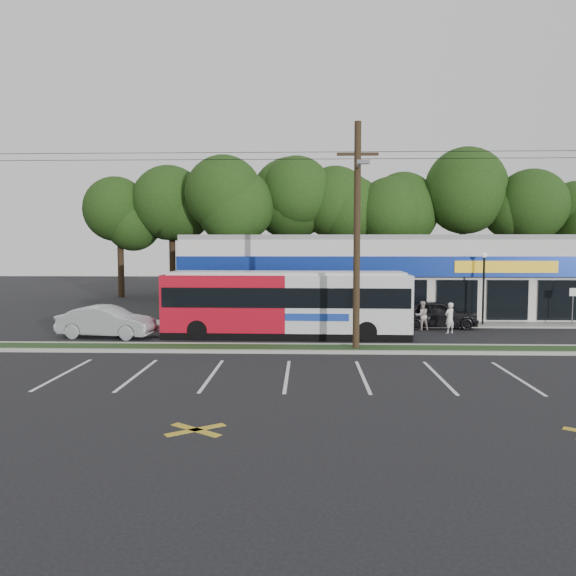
# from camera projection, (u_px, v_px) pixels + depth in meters

# --- Properties ---
(ground) EXTENTS (120.00, 120.00, 0.00)m
(ground) POSITION_uv_depth(u_px,v_px,m) (288.00, 354.00, 24.05)
(ground) COLOR black
(ground) RESTS_ON ground
(grass_strip) EXTENTS (40.00, 1.60, 0.12)m
(grass_strip) POSITION_uv_depth(u_px,v_px,m) (289.00, 348.00, 25.04)
(grass_strip) COLOR #1F3515
(grass_strip) RESTS_ON ground
(curb_south) EXTENTS (40.00, 0.25, 0.14)m
(curb_south) POSITION_uv_depth(u_px,v_px,m) (288.00, 352.00, 24.20)
(curb_south) COLOR #9E9E93
(curb_south) RESTS_ON ground
(curb_north) EXTENTS (40.00, 0.25, 0.14)m
(curb_north) POSITION_uv_depth(u_px,v_px,m) (289.00, 345.00, 25.89)
(curb_north) COLOR #9E9E93
(curb_north) RESTS_ON ground
(sidewalk) EXTENTS (32.00, 2.20, 0.10)m
(sidewalk) POSITION_uv_depth(u_px,v_px,m) (378.00, 324.00, 32.85)
(sidewalk) COLOR #9E9E93
(sidewalk) RESTS_ON ground
(strip_mall) EXTENTS (25.00, 12.55, 5.30)m
(strip_mall) POSITION_uv_depth(u_px,v_px,m) (373.00, 274.00, 39.53)
(strip_mall) COLOR beige
(strip_mall) RESTS_ON ground
(utility_pole) EXTENTS (50.00, 2.77, 10.00)m
(utility_pole) POSITION_uv_depth(u_px,v_px,m) (353.00, 228.00, 24.47)
(utility_pole) COLOR black
(utility_pole) RESTS_ON ground
(lamp_post) EXTENTS (0.30, 0.30, 4.25)m
(lamp_post) POSITION_uv_depth(u_px,v_px,m) (484.00, 280.00, 32.26)
(lamp_post) COLOR black
(lamp_post) RESTS_ON ground
(sign_post) EXTENTS (0.45, 0.10, 2.23)m
(sign_post) POSITION_uv_depth(u_px,v_px,m) (573.00, 300.00, 31.96)
(sign_post) COLOR #59595E
(sign_post) RESTS_ON ground
(tree_line) EXTENTS (46.76, 6.76, 11.83)m
(tree_line) POSITION_uv_depth(u_px,v_px,m) (343.00, 202.00, 49.19)
(tree_line) COLOR black
(tree_line) RESTS_ON ground
(metrobus) EXTENTS (12.46, 2.88, 3.34)m
(metrobus) POSITION_uv_depth(u_px,v_px,m) (287.00, 302.00, 28.41)
(metrobus) COLOR #B40D1F
(metrobus) RESTS_ON ground
(car_dark) EXTENTS (4.71, 1.96, 1.59)m
(car_dark) POSITION_uv_depth(u_px,v_px,m) (435.00, 314.00, 31.59)
(car_dark) COLOR black
(car_dark) RESTS_ON ground
(car_silver) EXTENTS (5.02, 2.28, 1.60)m
(car_silver) POSITION_uv_depth(u_px,v_px,m) (107.00, 322.00, 28.34)
(car_silver) COLOR #AAAFB2
(car_silver) RESTS_ON ground
(pedestrian_a) EXTENTS (0.71, 0.65, 1.64)m
(pedestrian_a) POSITION_uv_depth(u_px,v_px,m) (450.00, 318.00, 29.69)
(pedestrian_a) COLOR silver
(pedestrian_a) RESTS_ON ground
(pedestrian_b) EXTENTS (0.88, 0.74, 1.60)m
(pedestrian_b) POSITION_uv_depth(u_px,v_px,m) (422.00, 316.00, 30.84)
(pedestrian_b) COLOR beige
(pedestrian_b) RESTS_ON ground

